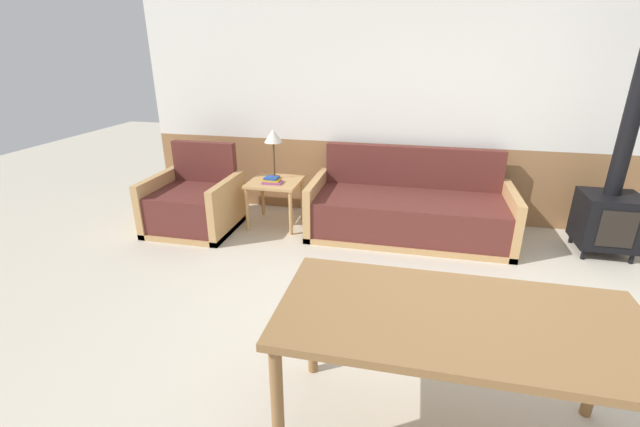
{
  "coord_description": "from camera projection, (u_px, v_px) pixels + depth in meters",
  "views": [
    {
      "loc": [
        -0.39,
        -2.31,
        1.93
      ],
      "look_at": [
        -1.15,
        1.05,
        0.58
      ],
      "focal_mm": 24.0,
      "sensor_mm": 36.0,
      "label": 1
    }
  ],
  "objects": [
    {
      "name": "book_stack",
      "position": [
        272.0,
        180.0,
        4.67
      ],
      "size": [
        0.22,
        0.15,
        0.07
      ],
      "color": "#994C84",
      "rests_on": "side_table"
    },
    {
      "name": "armchair",
      "position": [
        194.0,
        205.0,
        4.74
      ],
      "size": [
        0.91,
        0.82,
        0.92
      ],
      "rotation": [
        0.0,
        0.0,
        0.16
      ],
      "color": "tan",
      "rests_on": "ground_plane"
    },
    {
      "name": "couch",
      "position": [
        408.0,
        212.0,
        4.58
      ],
      "size": [
        2.1,
        0.9,
        0.89
      ],
      "color": "tan",
      "rests_on": "ground_plane"
    },
    {
      "name": "dining_table",
      "position": [
        458.0,
        330.0,
        2.0
      ],
      "size": [
        1.7,
        0.81,
        0.77
      ],
      "color": "olive",
      "rests_on": "ground_plane"
    },
    {
      "name": "table_lamp",
      "position": [
        273.0,
        138.0,
        4.7
      ],
      "size": [
        0.2,
        0.2,
        0.56
      ],
      "color": "#4C3823",
      "rests_on": "side_table"
    },
    {
      "name": "side_table",
      "position": [
        275.0,
        188.0,
        4.8
      ],
      "size": [
        0.56,
        0.56,
        0.52
      ],
      "color": "tan",
      "rests_on": "ground_plane"
    },
    {
      "name": "wall_back",
      "position": [
        456.0,
        103.0,
        4.61
      ],
      "size": [
        7.2,
        0.06,
        2.7
      ],
      "color": "#996B42",
      "rests_on": "ground_plane"
    },
    {
      "name": "wood_stove",
      "position": [
        614.0,
        192.0,
        4.06
      ],
      "size": [
        0.52,
        0.49,
        2.44
      ],
      "color": "black",
      "rests_on": "ground_plane"
    },
    {
      "name": "ground_plane",
      "position": [
        459.0,
        371.0,
        2.72
      ],
      "size": [
        16.0,
        16.0,
        0.0
      ],
      "primitive_type": "plane",
      "color": "beige"
    }
  ]
}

